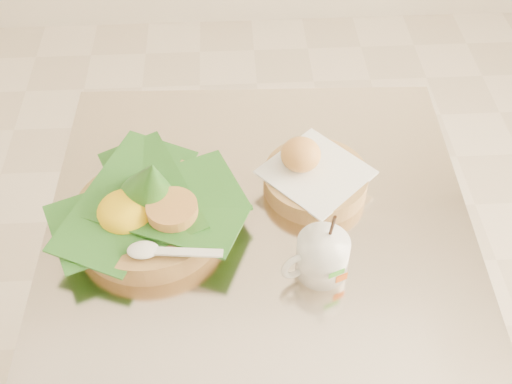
{
  "coord_description": "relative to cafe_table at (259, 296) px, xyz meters",
  "views": [
    {
      "loc": [
        0.11,
        -0.67,
        1.56
      ],
      "look_at": [
        0.15,
        0.01,
        0.82
      ],
      "focal_mm": 45.0,
      "sensor_mm": 36.0,
      "label": 1
    }
  ],
  "objects": [
    {
      "name": "cafe_table",
      "position": [
        0.0,
        0.0,
        0.0
      ],
      "size": [
        0.72,
        0.72,
        0.75
      ],
      "rotation": [
        0.0,
        0.0,
        -0.03
      ],
      "color": "gray",
      "rests_on": "floor"
    },
    {
      "name": "rice_basket",
      "position": [
        -0.18,
        0.0,
        0.26
      ],
      "size": [
        0.3,
        0.3,
        0.15
      ],
      "rotation": [
        0.0,
        0.0,
        0.21
      ],
      "color": "tan",
      "rests_on": "cafe_table"
    },
    {
      "name": "bread_basket",
      "position": [
        0.1,
        0.07,
        0.25
      ],
      "size": [
        0.21,
        0.21,
        0.09
      ],
      "rotation": [
        0.0,
        0.0,
        -0.04
      ],
      "color": "tan",
      "rests_on": "cafe_table"
    },
    {
      "name": "coffee_mug",
      "position": [
        0.09,
        -0.1,
        0.26
      ],
      "size": [
        0.11,
        0.08,
        0.14
      ],
      "rotation": [
        0.0,
        0.0,
        0.4
      ],
      "color": "white",
      "rests_on": "cafe_table"
    }
  ]
}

